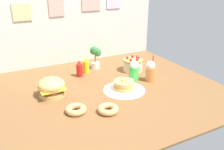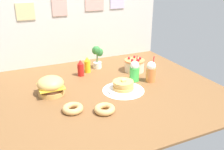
# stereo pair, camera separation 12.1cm
# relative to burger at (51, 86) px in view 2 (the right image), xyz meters

# --- Properties ---
(ground_plane) EXTENTS (2.30, 1.99, 0.02)m
(ground_plane) POSITION_rel_burger_xyz_m (0.55, -0.13, -0.10)
(ground_plane) COLOR brown
(back_wall) EXTENTS (2.30, 0.04, 1.05)m
(back_wall) POSITION_rel_burger_xyz_m (0.56, 0.86, 0.44)
(back_wall) COLOR beige
(back_wall) RESTS_ON ground_plane
(doily_mat) EXTENTS (0.43, 0.43, 0.00)m
(doily_mat) POSITION_rel_burger_xyz_m (0.69, -0.22, -0.09)
(doily_mat) COLOR white
(doily_mat) RESTS_ON ground_plane
(burger) EXTENTS (0.26, 0.26, 0.19)m
(burger) POSITION_rel_burger_xyz_m (0.00, 0.00, 0.00)
(burger) COLOR #DBA859
(burger) RESTS_ON ground_plane
(pancake_stack) EXTENTS (0.33, 0.33, 0.12)m
(pancake_stack) POSITION_rel_burger_xyz_m (0.69, -0.22, -0.04)
(pancake_stack) COLOR white
(pancake_stack) RESTS_ON doily_mat
(layer_cake) EXTENTS (0.24, 0.24, 0.18)m
(layer_cake) POSITION_rel_burger_xyz_m (1.05, 0.21, -0.01)
(layer_cake) COLOR beige
(layer_cake) RESTS_ON ground_plane
(ketchup_bottle) EXTENTS (0.07, 0.07, 0.20)m
(ketchup_bottle) POSITION_rel_burger_xyz_m (0.41, 0.34, 0.00)
(ketchup_bottle) COLOR red
(ketchup_bottle) RESTS_ON ground_plane
(mustard_bottle) EXTENTS (0.07, 0.07, 0.20)m
(mustard_bottle) POSITION_rel_burger_xyz_m (0.52, 0.41, 0.00)
(mustard_bottle) COLOR yellow
(mustard_bottle) RESTS_ON ground_plane
(cream_soda_cup) EXTENTS (0.11, 0.11, 0.29)m
(cream_soda_cup) POSITION_rel_burger_xyz_m (0.91, -0.05, 0.03)
(cream_soda_cup) COLOR green
(cream_soda_cup) RESTS_ON ground_plane
(orange_float_cup) EXTENTS (0.11, 0.11, 0.29)m
(orange_float_cup) POSITION_rel_burger_xyz_m (1.07, -0.14, 0.03)
(orange_float_cup) COLOR orange
(orange_float_cup) RESTS_ON ground_plane
(donut_pink_glaze) EXTENTS (0.18, 0.18, 0.05)m
(donut_pink_glaze) POSITION_rel_burger_xyz_m (0.10, -0.41, -0.06)
(donut_pink_glaze) COLOR tan
(donut_pink_glaze) RESTS_ON ground_plane
(donut_chocolate) EXTENTS (0.18, 0.18, 0.05)m
(donut_chocolate) POSITION_rel_burger_xyz_m (0.35, -0.53, -0.06)
(donut_chocolate) COLOR tan
(donut_chocolate) RESTS_ON ground_plane
(potted_plant) EXTENTS (0.14, 0.12, 0.30)m
(potted_plant) POSITION_rel_burger_xyz_m (0.68, 0.49, 0.07)
(potted_plant) COLOR white
(potted_plant) RESTS_ON ground_plane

